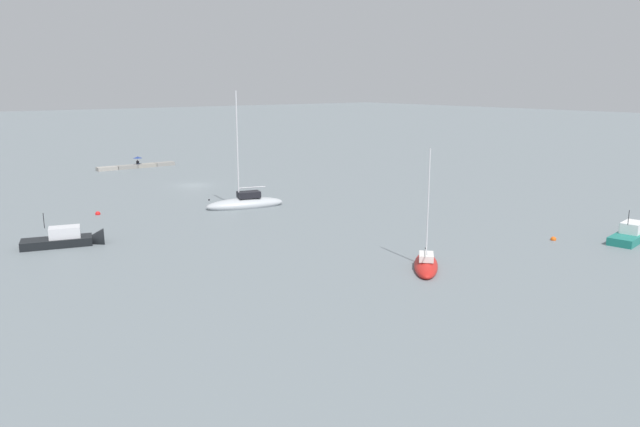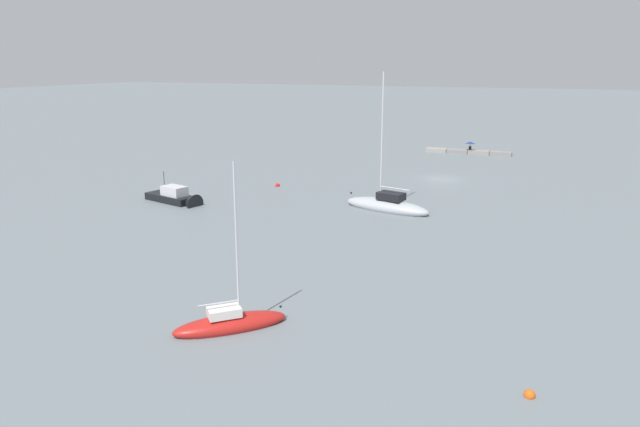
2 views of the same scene
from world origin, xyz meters
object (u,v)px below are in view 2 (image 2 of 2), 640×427
Objects in this scene: umbrella_open_navy at (470,143)px; sailboat_red_near at (230,323)px; mooring_buoy_near at (530,395)px; mooring_buoy_mid at (277,185)px; sailboat_grey_mid at (387,205)px; motorboat_black_near at (178,199)px; person_seated_dark_left at (470,148)px.

sailboat_red_near reaches higher than umbrella_open_navy.
mooring_buoy_mid is (28.79, -34.77, 0.01)m from mooring_buoy_near.
sailboat_red_near is at bearing -167.02° from sailboat_grey_mid.
umbrella_open_navy is at bearing 168.59° from motorboat_black_near.
sailboat_red_near is 15.09m from mooring_buoy_near.
motorboat_black_near is (20.01, 5.04, -0.05)m from sailboat_grey_mid.
mooring_buoy_near is at bearing 70.98° from motorboat_black_near.
umbrella_open_navy is 68.18m from mooring_buoy_near.
sailboat_grey_mid is 1.91× the size of motorboat_black_near.
sailboat_grey_mid reaches higher than sailboat_red_near.
mooring_buoy_mid reaches higher than mooring_buoy_near.
mooring_buoy_near is at bearing -139.17° from sailboat_grey_mid.
person_seated_dark_left is 0.88m from umbrella_open_navy.
motorboat_black_near is 12.32m from mooring_buoy_mid.
motorboat_black_near reaches higher than umbrella_open_navy.
person_seated_dark_left is 66.16m from sailboat_red_near.
umbrella_open_navy is 0.21× the size of motorboat_black_near.
motorboat_black_near is at bearing -34.67° from mooring_buoy_near.
sailboat_red_near is at bearing 84.01° from person_seated_dark_left.
mooring_buoy_near is at bearing 129.63° from mooring_buoy_mid.
person_seated_dark_left is 68.24m from mooring_buoy_near.
mooring_buoy_near is (-12.36, 67.03, -1.62)m from umbrella_open_navy.
sailboat_red_near is at bearing 112.14° from mooring_buoy_mid.
person_seated_dark_left is 0.06× the size of sailboat_grey_mid.
sailboat_grey_mid is at bearing 157.66° from mooring_buoy_mid.
mooring_buoy_near is (-34.44, 23.82, -0.31)m from motorboat_black_near.
sailboat_grey_mid is 26.96× the size of mooring_buoy_near.
sailboat_red_near is 0.70× the size of sailboat_grey_mid.
umbrella_open_navy is (0.01, 0.08, 0.87)m from person_seated_dark_left.
person_seated_dark_left is 0.08× the size of sailboat_red_near.
person_seated_dark_left is at bearing -94.02° from umbrella_open_navy.
mooring_buoy_mid is (14.37, -5.91, -0.35)m from sailboat_grey_mid.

